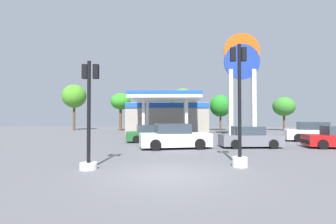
% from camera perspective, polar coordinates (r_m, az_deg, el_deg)
% --- Properties ---
extents(ground_plane, '(90.00, 90.00, 0.00)m').
position_cam_1_polar(ground_plane, '(9.16, -0.23, -14.00)').
color(ground_plane, '#56565B').
rests_on(ground_plane, ground).
extents(gas_station, '(10.18, 13.58, 4.55)m').
position_cam_1_polar(gas_station, '(32.89, -0.08, -0.98)').
color(gas_station, gray).
rests_on(gas_station, ground).
extents(station_pole_sign, '(3.74, 0.56, 10.87)m').
position_cam_1_polar(station_pole_sign, '(27.77, 16.46, 8.76)').
color(station_pole_sign, white).
rests_on(station_pole_sign, ground).
extents(car_0, '(4.25, 2.56, 1.42)m').
position_cam_1_polar(car_0, '(20.77, -4.04, -5.02)').
color(car_0, black).
rests_on(car_0, ground).
extents(car_1, '(4.07, 2.01, 1.42)m').
position_cam_1_polar(car_1, '(17.80, 18.07, -5.61)').
color(car_1, black).
rests_on(car_1, ground).
extents(car_2, '(4.91, 3.03, 1.64)m').
position_cam_1_polar(car_2, '(24.39, 30.35, -4.06)').
color(car_2, black).
rests_on(car_2, ground).
extents(car_4, '(4.84, 2.83, 1.63)m').
position_cam_1_polar(car_4, '(16.45, 1.49, -5.71)').
color(car_4, black).
rests_on(car_4, ground).
extents(traffic_signal_0, '(0.67, 0.69, 4.24)m').
position_cam_1_polar(traffic_signal_0, '(10.33, -17.48, -2.80)').
color(traffic_signal_0, silver).
rests_on(traffic_signal_0, ground).
extents(traffic_signal_1, '(0.65, 0.67, 5.06)m').
position_cam_1_polar(traffic_signal_1, '(10.76, 15.93, -1.82)').
color(traffic_signal_1, silver).
rests_on(traffic_signal_1, ground).
extents(tree_0, '(3.66, 3.66, 7.13)m').
position_cam_1_polar(tree_0, '(41.83, -20.55, 3.35)').
color(tree_0, brown).
rests_on(tree_0, ground).
extents(tree_1, '(2.96, 2.96, 5.67)m').
position_cam_1_polar(tree_1, '(38.64, -10.73, 2.29)').
color(tree_1, brown).
rests_on(tree_1, ground).
extents(tree_2, '(3.70, 3.70, 6.52)m').
position_cam_1_polar(tree_2, '(38.65, 3.39, 2.59)').
color(tree_2, brown).
rests_on(tree_2, ground).
extents(tree_3, '(3.23, 3.23, 5.49)m').
position_cam_1_polar(tree_3, '(39.66, 11.83, 1.37)').
color(tree_3, brown).
rests_on(tree_3, ground).
extents(tree_4, '(3.27, 3.27, 5.10)m').
position_cam_1_polar(tree_4, '(41.91, 24.86, 1.13)').
color(tree_4, brown).
rests_on(tree_4, ground).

